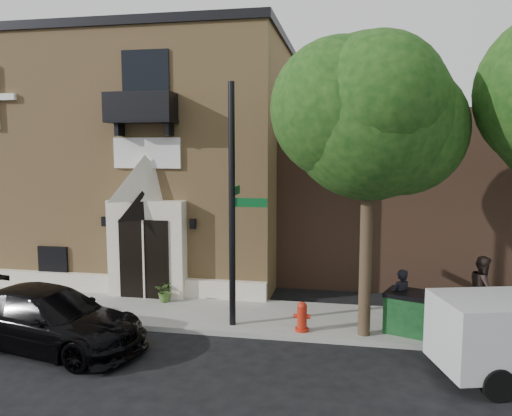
{
  "coord_description": "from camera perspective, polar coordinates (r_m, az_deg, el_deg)",
  "views": [
    {
      "loc": [
        5.53,
        -12.56,
        5.02
      ],
      "look_at": [
        2.81,
        2.0,
        3.27
      ],
      "focal_mm": 35.0,
      "sensor_mm": 36.0,
      "label": 1
    }
  ],
  "objects": [
    {
      "name": "pedestrian_near",
      "position": [
        14.28,
        16.18,
        -9.99
      ],
      "size": [
        0.72,
        0.67,
        1.66
      ],
      "primitive_type": "imported",
      "rotation": [
        0.0,
        0.0,
        3.75
      ],
      "color": "black",
      "rests_on": "sidewalk"
    },
    {
      "name": "street_sign",
      "position": [
        13.59,
        -2.67,
        0.29
      ],
      "size": [
        1.06,
        1.06,
        6.66
      ],
      "rotation": [
        0.0,
        0.0,
        0.01
      ],
      "color": "black",
      "rests_on": "sidewalk"
    },
    {
      "name": "church",
      "position": [
        22.21,
        -12.03,
        5.59
      ],
      "size": [
        12.2,
        11.01,
        9.3
      ],
      "color": "tan",
      "rests_on": "ground"
    },
    {
      "name": "neighbour_building",
      "position": [
        22.58,
        27.19,
        1.36
      ],
      "size": [
        18.0,
        8.0,
        6.4
      ],
      "primitive_type": "cube",
      "color": "brown",
      "rests_on": "ground"
    },
    {
      "name": "planter",
      "position": [
        16.47,
        -10.31,
        -9.34
      ],
      "size": [
        0.65,
        0.57,
        0.69
      ],
      "primitive_type": "imported",
      "rotation": [
        0.0,
        0.0,
        0.05
      ],
      "color": "#45692B",
      "rests_on": "sidewalk"
    },
    {
      "name": "pedestrian_far",
      "position": [
        15.75,
        24.49,
        -8.36
      ],
      "size": [
        0.82,
        0.99,
        1.87
      ],
      "primitive_type": "imported",
      "rotation": [
        0.0,
        0.0,
        1.44
      ],
      "color": "#322623",
      "rests_on": "sidewalk"
    },
    {
      "name": "dumpster",
      "position": [
        14.14,
        18.08,
        -11.38
      ],
      "size": [
        1.91,
        1.48,
        1.1
      ],
      "rotation": [
        0.0,
        0.0,
        -0.35
      ],
      "color": "#0E3418",
      "rests_on": "sidewalk"
    },
    {
      "name": "black_sedan",
      "position": [
        13.95,
        -22.59,
        -11.59
      ],
      "size": [
        5.56,
        3.1,
        1.52
      ],
      "primitive_type": "imported",
      "rotation": [
        0.0,
        0.0,
        1.38
      ],
      "color": "black",
      "rests_on": "ground"
    },
    {
      "name": "ground",
      "position": [
        14.61,
        -12.73,
        -13.54
      ],
      "size": [
        120.0,
        120.0,
        0.0
      ],
      "primitive_type": "plane",
      "color": "black",
      "rests_on": "ground"
    },
    {
      "name": "fire_hydrant",
      "position": [
        13.77,
        5.27,
        -12.26
      ],
      "size": [
        0.46,
        0.37,
        0.81
      ],
      "color": "#AC2110",
      "rests_on": "sidewalk"
    },
    {
      "name": "street_tree_left",
      "position": [
        12.94,
        12.96,
        10.3
      ],
      "size": [
        4.97,
        4.38,
        7.77
      ],
      "color": "#38281C",
      "rests_on": "sidewalk"
    },
    {
      "name": "sidewalk",
      "position": [
        15.58,
        -7.05,
        -11.84
      ],
      "size": [
        42.0,
        3.0,
        0.15
      ],
      "primitive_type": "cube",
      "color": "gray",
      "rests_on": "ground"
    }
  ]
}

